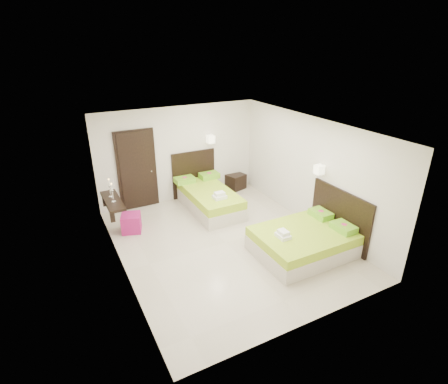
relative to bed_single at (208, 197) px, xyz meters
name	(u,v)px	position (x,y,z in m)	size (l,w,h in m)	color
floor	(226,242)	(-0.40, -1.78, -0.32)	(5.50, 5.50, 0.00)	#BFB39E
bed_single	(208,197)	(0.00, 0.00, 0.00)	(1.28, 2.13, 1.76)	beige
bed_double	(306,239)	(0.94, -2.88, -0.03)	(1.99, 1.69, 1.64)	beige
nightstand	(236,181)	(1.31, 0.83, -0.10)	(0.51, 0.45, 0.45)	black
ottoman	(131,223)	(-2.14, -0.29, -0.11)	(0.43, 0.43, 0.43)	#901357
door	(137,170)	(-1.60, 0.92, 0.73)	(1.02, 0.15, 2.14)	black
console_shelf	(112,201)	(-2.48, -0.18, 0.49)	(0.35, 1.20, 0.78)	black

